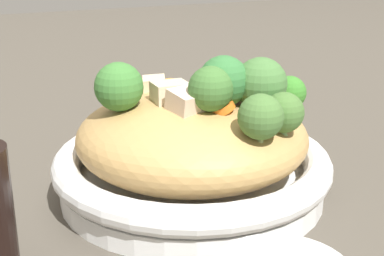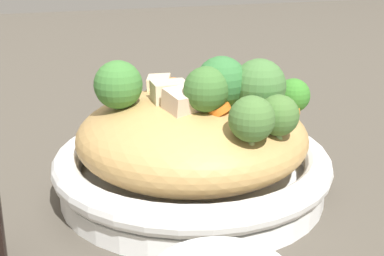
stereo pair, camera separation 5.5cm
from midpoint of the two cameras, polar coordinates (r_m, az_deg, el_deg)
name	(u,v)px [view 1 (the left image)]	position (r m, az deg, el deg)	size (l,w,h in m)	color
ground_plane	(192,193)	(0.58, -2.75, -6.67)	(3.00, 3.00, 0.00)	#4B453B
serving_bowl	(192,170)	(0.57, -2.79, -4.39)	(0.28, 0.28, 0.05)	white
noodle_heap	(192,136)	(0.56, -2.84, -0.84)	(0.23, 0.23, 0.10)	tan
broccoli_florets	(225,92)	(0.51, 0.34, 3.62)	(0.16, 0.22, 0.08)	#9DC27B
carrot_coins	(238,99)	(0.56, 1.90, 2.96)	(0.12, 0.14, 0.04)	orange
zucchini_slices	(214,97)	(0.54, -0.71, 3.10)	(0.05, 0.07, 0.04)	beige
chicken_chunks	(181,95)	(0.54, -4.05, 3.31)	(0.13, 0.07, 0.03)	beige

